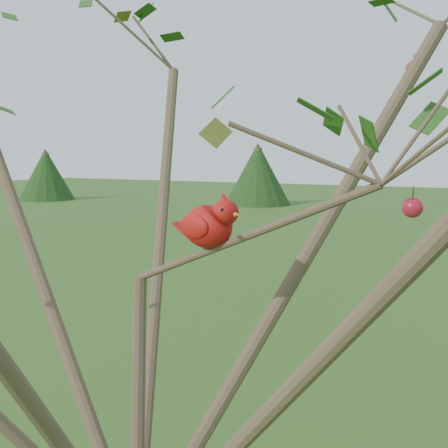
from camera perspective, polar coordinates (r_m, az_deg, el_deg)
name	(u,v)px	position (r m, az deg, el deg)	size (l,w,h in m)	color
crabapple_tree	(131,216)	(1.25, -9.45, 0.84)	(2.35, 2.05, 2.95)	#453525
cardinal	(210,224)	(1.26, -1.41, -0.04)	(0.20, 0.12, 0.14)	red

